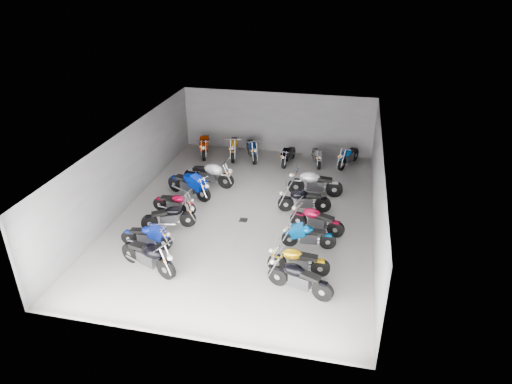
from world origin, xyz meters
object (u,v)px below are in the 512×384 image
motorcycle_back_e (317,156)px  motorcycle_back_a (205,145)px  motorcycle_left_e (189,185)px  motorcycle_right_e (304,200)px  motorcycle_right_c (308,236)px  motorcycle_back_c (252,149)px  motorcycle_left_a (148,256)px  motorcycle_left_b (147,236)px  drain_grate (243,220)px  motorcycle_right_f (315,183)px  motorcycle_right_a (299,278)px  motorcycle_back_b (234,147)px  motorcycle_right_b (298,261)px  motorcycle_left_d (175,203)px  motorcycle_left_c (169,217)px  motorcycle_right_d (316,220)px  motorcycle_back_f (348,156)px  motorcycle_left_f (209,174)px  motorcycle_back_d (288,155)px

motorcycle_back_e → motorcycle_back_a: bearing=-15.2°
motorcycle_left_e → motorcycle_right_e: motorcycle_left_e is taller
motorcycle_right_c → motorcycle_back_c: bearing=21.5°
motorcycle_left_a → motorcycle_left_b: motorcycle_left_a is taller
motorcycle_left_a → drain_grate: bearing=171.1°
drain_grate → motorcycle_right_c: bearing=-26.6°
motorcycle_right_f → motorcycle_right_a: bearing=179.0°
motorcycle_back_b → motorcycle_right_b: bearing=105.2°
motorcycle_left_d → motorcycle_back_b: (0.82, 6.24, 0.11)m
motorcycle_left_e → drain_grate: bearing=85.6°
motorcycle_back_a → motorcycle_back_c: motorcycle_back_a is taller
motorcycle_left_b → motorcycle_back_b: motorcycle_back_b is taller
motorcycle_left_c → motorcycle_right_d: size_ratio=0.94×
motorcycle_right_a → motorcycle_right_e: size_ratio=0.98×
motorcycle_left_a → motorcycle_right_d: bearing=146.5°
motorcycle_back_f → motorcycle_left_b: bearing=76.4°
motorcycle_right_a → motorcycle_right_c: bearing=17.4°
drain_grate → motorcycle_back_c: bearing=99.7°
motorcycle_left_d → motorcycle_back_f: (6.68, 6.35, 0.06)m
motorcycle_right_f → motorcycle_back_b: motorcycle_right_f is taller
motorcycle_right_e → motorcycle_left_f: bearing=62.5°
motorcycle_left_c → motorcycle_back_e: 8.83m
motorcycle_right_b → motorcycle_right_e: motorcycle_right_e is taller
motorcycle_back_e → motorcycle_left_a: bearing=50.4°
motorcycle_right_e → motorcycle_back_e: bearing=-10.0°
motorcycle_left_e → motorcycle_back_a: (-0.81, 4.71, -0.01)m
motorcycle_left_a → motorcycle_right_b: 4.90m
motorcycle_right_c → motorcycle_back_f: motorcycle_back_f is taller
motorcycle_left_d → motorcycle_right_d: bearing=93.9°
motorcycle_left_a → motorcycle_back_b: size_ratio=0.97×
motorcycle_right_d → motorcycle_back_b: (-4.91, 6.48, 0.05)m
motorcycle_left_c → motorcycle_back_c: motorcycle_back_c is taller
motorcycle_left_c → motorcycle_left_d: 1.20m
drain_grate → motorcycle_back_c: motorcycle_back_c is taller
motorcycle_left_b → motorcycle_back_d: size_ratio=1.00×
motorcycle_left_a → motorcycle_left_d: (-0.59, 3.82, -0.11)m
motorcycle_right_f → motorcycle_back_e: 3.43m
motorcycle_back_d → motorcycle_left_d: bearing=67.5°
motorcycle_left_c → motorcycle_back_b: 7.44m
motorcycle_left_f → motorcycle_right_b: bearing=46.1°
motorcycle_left_b → motorcycle_right_e: 6.37m
motorcycle_right_e → motorcycle_right_a: bearing=175.9°
motorcycle_left_e → motorcycle_back_f: (6.58, 4.87, -0.06)m
motorcycle_right_a → motorcycle_back_a: motorcycle_back_a is taller
motorcycle_left_d → motorcycle_back_e: (5.13, 6.19, -0.01)m
motorcycle_left_a → motorcycle_left_e: 5.33m
motorcycle_right_a → motorcycle_back_c: (-3.78, 10.08, 0.02)m
motorcycle_left_a → motorcycle_right_f: 8.14m
motorcycle_right_a → motorcycle_right_b: motorcycle_right_a is taller
drain_grate → motorcycle_right_d: 2.94m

